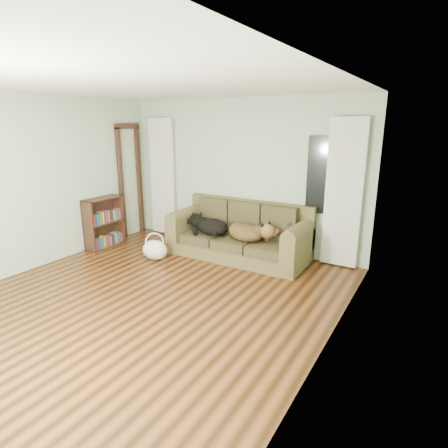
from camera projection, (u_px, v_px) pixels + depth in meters
The scene contains 15 objects.
floor at pixel (148, 299), 4.80m from camera, with size 5.00×5.00×0.00m, color black.
ceiling at pixel (135, 84), 4.11m from camera, with size 5.00×5.00×0.00m, color white.
wall_back at pixel (241, 175), 6.53m from camera, with size 4.50×0.04×2.60m, color #ACC1A6.
wall_left at pixel (28, 184), 5.56m from camera, with size 0.04×5.00×2.60m, color #ACC1A6.
wall_right at pixel (331, 226), 3.35m from camera, with size 0.04×5.00×2.60m, color #ACC1A6.
curtain_left at pixel (163, 177), 7.34m from camera, with size 0.55×0.08×2.25m, color silver.
curtain_right at pixel (344, 194), 5.62m from camera, with size 0.55×0.08×2.25m, color silver.
window_pane at pixel (323, 175), 5.77m from camera, with size 0.50×0.03×1.20m, color black.
door_casing at pixel (131, 183), 7.31m from camera, with size 0.07×0.60×2.10m, color #311E12.
sofa at pixel (238, 231), 6.20m from camera, with size 2.33×1.01×0.95m, color #444221.
dog_black_lab at pixel (211, 226), 6.36m from camera, with size 0.64×0.44×0.27m, color black.
dog_shepherd at pixel (248, 232), 6.00m from camera, with size 0.66×0.46×0.29m, color black.
tv_remote at pixel (289, 225), 5.54m from camera, with size 0.05×0.19×0.02m, color black.
tote_bag at pixel (155, 250), 6.17m from camera, with size 0.44×0.34×0.32m, color silver.
bookshelf at pixel (104, 220), 6.70m from camera, with size 0.27×0.72×0.90m, color #311E12.
Camera 1 is at (3.07, -3.26, 2.21)m, focal length 30.00 mm.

